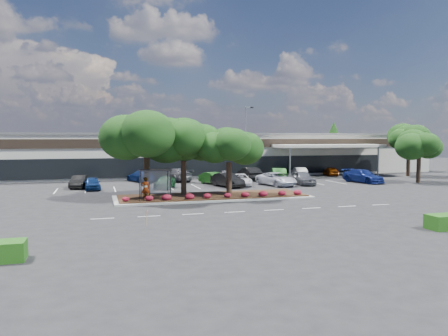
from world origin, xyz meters
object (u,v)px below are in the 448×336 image
object	(u,v)px
light_pole	(246,145)
car_0	(79,182)
survey_stake	(147,216)
car_1	(92,183)

from	to	relation	value
light_pole	car_0	xyz separation A→B (m)	(-23.21, -10.34, -3.85)
light_pole	survey_stake	bearing A→B (deg)	-118.66
survey_stake	car_1	distance (m)	21.36
light_pole	car_1	world-z (taller)	light_pole
light_pole	car_1	xyz separation A→B (m)	(-21.82, -12.41, -3.87)
light_pole	car_1	distance (m)	25.40
car_0	car_1	world-z (taller)	car_0
survey_stake	car_1	world-z (taller)	car_1
survey_stake	car_0	world-z (taller)	car_0
light_pole	car_1	bearing A→B (deg)	-150.37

